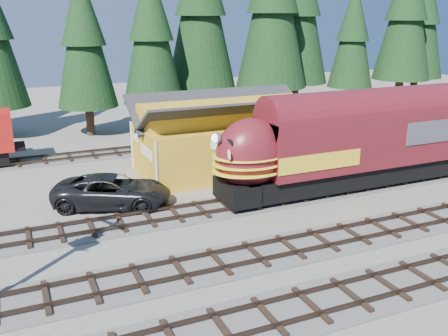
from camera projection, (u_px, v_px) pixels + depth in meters
name	position (u px, v px, depth m)	size (l,w,h in m)	color
ground	(310.00, 225.00, 25.86)	(120.00, 120.00, 0.00)	#6B665B
track_siding	(404.00, 178.00, 33.19)	(68.00, 3.20, 0.33)	#4C4947
track_spur	(67.00, 158.00, 37.75)	(32.00, 3.20, 0.33)	#4C4947
depot	(228.00, 129.00, 34.18)	(12.80, 7.00, 5.30)	gold
conifer_backdrop	(215.00, 18.00, 46.96)	(78.47, 22.31, 17.07)	black
locomotive	(340.00, 147.00, 30.33)	(17.30, 3.44, 4.70)	black
pickup_truck_a	(112.00, 191.00, 28.17)	(3.02, 6.56, 1.82)	black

